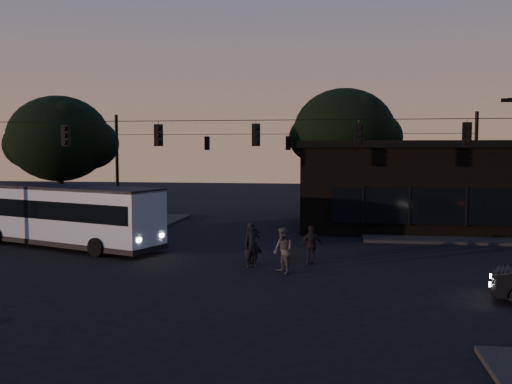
# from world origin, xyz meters

# --- Properties ---
(ground) EXTENTS (120.00, 120.00, 0.00)m
(ground) POSITION_xyz_m (0.00, 0.00, 0.00)
(ground) COLOR black
(ground) RESTS_ON ground
(sidewalk_far_right) EXTENTS (14.00, 10.00, 0.15)m
(sidewalk_far_right) POSITION_xyz_m (12.00, 14.00, 0.07)
(sidewalk_far_right) COLOR black
(sidewalk_far_right) RESTS_ON ground
(sidewalk_far_left) EXTENTS (14.00, 10.00, 0.15)m
(sidewalk_far_left) POSITION_xyz_m (-14.00, 14.00, 0.07)
(sidewalk_far_left) COLOR black
(sidewalk_far_left) RESTS_ON ground
(building) EXTENTS (15.40, 10.41, 5.40)m
(building) POSITION_xyz_m (9.00, 15.97, 2.71)
(building) COLOR black
(building) RESTS_ON ground
(tree_behind) EXTENTS (7.60, 7.60, 9.43)m
(tree_behind) POSITION_xyz_m (4.00, 22.00, 6.19)
(tree_behind) COLOR black
(tree_behind) RESTS_ON ground
(tree_left) EXTENTS (6.40, 6.40, 8.30)m
(tree_left) POSITION_xyz_m (-14.00, 13.00, 5.57)
(tree_left) COLOR black
(tree_left) RESTS_ON ground
(signal_rig_near) EXTENTS (26.24, 0.30, 7.50)m
(signal_rig_near) POSITION_xyz_m (0.00, 4.00, 4.45)
(signal_rig_near) COLOR black
(signal_rig_near) RESTS_ON ground
(signal_rig_far) EXTENTS (26.24, 0.30, 7.50)m
(signal_rig_far) POSITION_xyz_m (0.00, 20.00, 4.20)
(signal_rig_far) COLOR black
(signal_rig_far) RESTS_ON ground
(bus) EXTENTS (11.09, 6.25, 3.07)m
(bus) POSITION_xyz_m (-9.87, 5.55, 1.72)
(bus) COLOR #8FA0B7
(bus) RESTS_ON ground
(pedestrian_a) EXTENTS (0.81, 0.70, 1.87)m
(pedestrian_a) POSITION_xyz_m (0.12, 2.03, 0.93)
(pedestrian_a) COLOR black
(pedestrian_a) RESTS_ON ground
(pedestrian_b) EXTENTS (1.08, 1.12, 1.83)m
(pedestrian_b) POSITION_xyz_m (1.52, 1.01, 0.91)
(pedestrian_b) COLOR #40403B
(pedestrian_b) RESTS_ON ground
(pedestrian_c) EXTENTS (1.06, 0.70, 1.68)m
(pedestrian_c) POSITION_xyz_m (2.55, 2.92, 0.84)
(pedestrian_c) COLOR black
(pedestrian_c) RESTS_ON ground
(pedestrian_d) EXTENTS (1.15, 1.09, 1.57)m
(pedestrian_d) POSITION_xyz_m (0.05, 2.71, 0.78)
(pedestrian_d) COLOR black
(pedestrian_d) RESTS_ON ground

